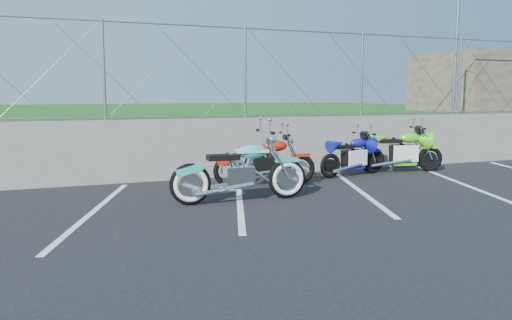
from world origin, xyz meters
name	(u,v)px	position (x,y,z in m)	size (l,w,h in m)	color
ground	(261,212)	(0.00, 0.00, 0.00)	(90.00, 90.00, 0.00)	black
retaining_wall	(202,148)	(0.00, 3.50, 0.65)	(30.00, 0.22, 1.30)	slate
grass_field	(139,124)	(0.00, 13.50, 0.65)	(30.00, 20.00, 1.30)	#174713
stone_building	(499,83)	(10.50, 5.50, 2.20)	(5.00, 3.00, 1.80)	brown
chain_link_fence	(201,71)	(0.00, 3.50, 2.30)	(28.00, 0.03, 2.00)	gray
sign_pole	(456,58)	(7.20, 3.90, 2.80)	(0.08, 0.08, 3.00)	gray
parking_lines	(302,195)	(1.20, 1.00, 0.00)	(18.29, 4.31, 0.01)	silver
cruiser_turquoise	(242,174)	(-0.01, 0.85, 0.48)	(2.41, 0.76, 1.20)	black
naked_orange	(266,163)	(0.96, 2.15, 0.45)	(2.08, 0.70, 1.04)	black
sportbike_green	(402,153)	(4.58, 2.59, 0.45)	(2.01, 0.74, 1.06)	black
sportbike_blue	(353,157)	(3.23, 2.57, 0.41)	(1.82, 0.65, 0.95)	black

